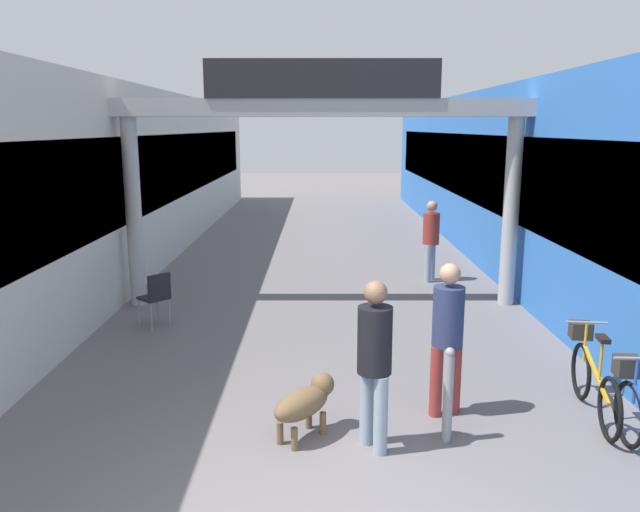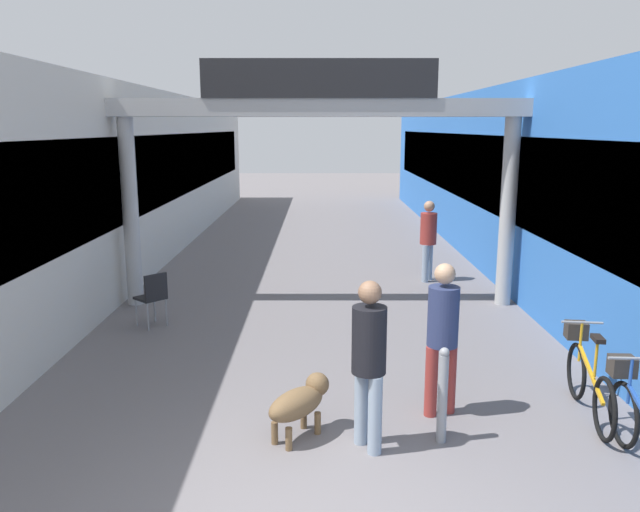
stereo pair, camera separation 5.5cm
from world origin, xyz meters
TOP-DOWN VIEW (x-y plane):
  - storefront_left at (-5.09, 11.00)m, footprint 3.00×26.00m
  - storefront_right at (5.09, 11.00)m, footprint 3.00×26.00m
  - arcade_sign_gateway at (0.00, 6.91)m, footprint 7.40×0.47m
  - pedestrian_with_dog at (0.49, 1.71)m, footprint 0.47×0.47m
  - pedestrian_companion at (1.36, 2.48)m, footprint 0.44×0.44m
  - pedestrian_carrying_crate at (2.26, 8.68)m, footprint 0.46×0.46m
  - dog_on_leash at (-0.18, 1.95)m, footprint 0.76×0.82m
  - bicycle_orange_second at (3.00, 2.50)m, footprint 0.46×1.68m
  - bollard_post_metal at (1.26, 1.84)m, footprint 0.10×0.10m
  - cafe_chair_black_nearer at (-2.66, 5.59)m, footprint 0.57×0.57m

SIDE VIEW (x-z plane):
  - dog_on_leash at x=-0.18m, z-range 0.08..0.70m
  - bicycle_orange_second at x=3.00m, z-range -0.05..0.93m
  - bollard_post_metal at x=1.26m, z-range 0.01..1.02m
  - cafe_chair_black_nearer at x=-2.66m, z-range 0.10..0.99m
  - pedestrian_carrying_crate at x=2.26m, z-range 0.12..1.80m
  - pedestrian_with_dog at x=0.49m, z-range 0.13..1.86m
  - pedestrian_companion at x=1.36m, z-range 0.13..1.86m
  - storefront_left at x=-5.09m, z-range 0.00..4.00m
  - storefront_right at x=5.09m, z-range 0.00..4.00m
  - arcade_sign_gateway at x=0.00m, z-range 0.88..5.16m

